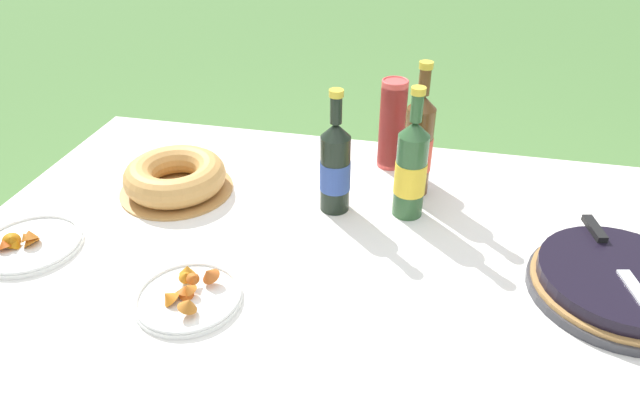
{
  "coord_description": "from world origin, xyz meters",
  "views": [
    {
      "loc": [
        0.19,
        -1.03,
        1.48
      ],
      "look_at": [
        -0.06,
        0.09,
        0.75
      ],
      "focal_mm": 32.0,
      "sensor_mm": 36.0,
      "label": 1
    }
  ],
  "objects_px": {
    "cup_stack": "(392,125)",
    "juice_bottle_red": "(335,167)",
    "snack_plate_near": "(29,244)",
    "cider_bottle_green": "(411,169)",
    "serving_knife": "(617,260)",
    "cider_bottle_amber": "(418,145)",
    "bundt_cake": "(175,177)",
    "berry_tart": "(618,283)",
    "snack_plate_left": "(188,295)"
  },
  "relations": [
    {
      "from": "cup_stack",
      "to": "juice_bottle_red",
      "type": "distance_m",
      "value": 0.28
    },
    {
      "from": "snack_plate_near",
      "to": "cider_bottle_green",
      "type": "bearing_deg",
      "value": 21.82
    },
    {
      "from": "serving_knife",
      "to": "cup_stack",
      "type": "height_order",
      "value": "cup_stack"
    },
    {
      "from": "cup_stack",
      "to": "cider_bottle_amber",
      "type": "relative_size",
      "value": 0.72
    },
    {
      "from": "bundt_cake",
      "to": "snack_plate_near",
      "type": "relative_size",
      "value": 1.28
    },
    {
      "from": "berry_tart",
      "to": "cider_bottle_amber",
      "type": "bearing_deg",
      "value": 143.95
    },
    {
      "from": "bundt_cake",
      "to": "snack_plate_left",
      "type": "height_order",
      "value": "bundt_cake"
    },
    {
      "from": "serving_knife",
      "to": "snack_plate_left",
      "type": "distance_m",
      "value": 0.87
    },
    {
      "from": "cup_stack",
      "to": "snack_plate_near",
      "type": "bearing_deg",
      "value": -142.93
    },
    {
      "from": "bundt_cake",
      "to": "snack_plate_left",
      "type": "relative_size",
      "value": 1.36
    },
    {
      "from": "juice_bottle_red",
      "to": "snack_plate_left",
      "type": "bearing_deg",
      "value": -118.92
    },
    {
      "from": "cider_bottle_green",
      "to": "cider_bottle_amber",
      "type": "relative_size",
      "value": 0.94
    },
    {
      "from": "cider_bottle_amber",
      "to": "juice_bottle_red",
      "type": "bearing_deg",
      "value": -146.23
    },
    {
      "from": "cider_bottle_amber",
      "to": "serving_knife",
      "type": "bearing_deg",
      "value": -33.92
    },
    {
      "from": "bundt_cake",
      "to": "cup_stack",
      "type": "distance_m",
      "value": 0.6
    },
    {
      "from": "bundt_cake",
      "to": "snack_plate_near",
      "type": "bearing_deg",
      "value": -125.82
    },
    {
      "from": "cider_bottle_amber",
      "to": "juice_bottle_red",
      "type": "distance_m",
      "value": 0.23
    },
    {
      "from": "cider_bottle_green",
      "to": "snack_plate_near",
      "type": "bearing_deg",
      "value": -158.18
    },
    {
      "from": "berry_tart",
      "to": "cup_stack",
      "type": "xyz_separation_m",
      "value": [
        -0.52,
        0.45,
        0.1
      ]
    },
    {
      "from": "cup_stack",
      "to": "cider_bottle_green",
      "type": "relative_size",
      "value": 0.77
    },
    {
      "from": "berry_tart",
      "to": "juice_bottle_red",
      "type": "height_order",
      "value": "juice_bottle_red"
    },
    {
      "from": "berry_tart",
      "to": "serving_knife",
      "type": "height_order",
      "value": "serving_knife"
    },
    {
      "from": "serving_knife",
      "to": "bundt_cake",
      "type": "bearing_deg",
      "value": -111.27
    },
    {
      "from": "berry_tart",
      "to": "snack_plate_near",
      "type": "distance_m",
      "value": 1.28
    },
    {
      "from": "serving_knife",
      "to": "cider_bottle_green",
      "type": "distance_m",
      "value": 0.48
    },
    {
      "from": "berry_tart",
      "to": "serving_knife",
      "type": "bearing_deg",
      "value": 102.78
    },
    {
      "from": "serving_knife",
      "to": "cider_bottle_amber",
      "type": "height_order",
      "value": "cider_bottle_amber"
    },
    {
      "from": "serving_knife",
      "to": "snack_plate_near",
      "type": "relative_size",
      "value": 1.61
    },
    {
      "from": "juice_bottle_red",
      "to": "snack_plate_near",
      "type": "bearing_deg",
      "value": -154.07
    },
    {
      "from": "berry_tart",
      "to": "bundt_cake",
      "type": "relative_size",
      "value": 1.19
    },
    {
      "from": "serving_knife",
      "to": "cup_stack",
      "type": "xyz_separation_m",
      "value": [
        -0.51,
        0.42,
        0.06
      ]
    },
    {
      "from": "snack_plate_left",
      "to": "cup_stack",
      "type": "bearing_deg",
      "value": 63.32
    },
    {
      "from": "berry_tart",
      "to": "bundt_cake",
      "type": "xyz_separation_m",
      "value": [
        -1.05,
        0.18,
        0.01
      ]
    },
    {
      "from": "bundt_cake",
      "to": "snack_plate_near",
      "type": "xyz_separation_m",
      "value": [
        -0.22,
        -0.31,
        -0.03
      ]
    },
    {
      "from": "serving_knife",
      "to": "snack_plate_near",
      "type": "height_order",
      "value": "serving_knife"
    },
    {
      "from": "bundt_cake",
      "to": "cider_bottle_green",
      "type": "height_order",
      "value": "cider_bottle_green"
    },
    {
      "from": "serving_knife",
      "to": "juice_bottle_red",
      "type": "xyz_separation_m",
      "value": [
        -0.62,
        0.16,
        0.06
      ]
    },
    {
      "from": "serving_knife",
      "to": "snack_plate_near",
      "type": "distance_m",
      "value": 1.28
    },
    {
      "from": "bundt_cake",
      "to": "cider_bottle_amber",
      "type": "bearing_deg",
      "value": 12.25
    },
    {
      "from": "cider_bottle_amber",
      "to": "cider_bottle_green",
      "type": "bearing_deg",
      "value": -94.16
    },
    {
      "from": "bundt_cake",
      "to": "cup_stack",
      "type": "bearing_deg",
      "value": 26.27
    },
    {
      "from": "berry_tart",
      "to": "snack_plate_left",
      "type": "height_order",
      "value": "same"
    },
    {
      "from": "cider_bottle_amber",
      "to": "snack_plate_left",
      "type": "height_order",
      "value": "cider_bottle_amber"
    },
    {
      "from": "cup_stack",
      "to": "snack_plate_left",
      "type": "xyz_separation_m",
      "value": [
        -0.33,
        -0.66,
        -0.11
      ]
    },
    {
      "from": "berry_tart",
      "to": "cider_bottle_green",
      "type": "distance_m",
      "value": 0.5
    },
    {
      "from": "cider_bottle_amber",
      "to": "juice_bottle_red",
      "type": "relative_size",
      "value": 1.12
    },
    {
      "from": "berry_tart",
      "to": "juice_bottle_red",
      "type": "xyz_separation_m",
      "value": [
        -0.62,
        0.19,
        0.09
      ]
    },
    {
      "from": "cup_stack",
      "to": "cider_bottle_amber",
      "type": "distance_m",
      "value": 0.15
    },
    {
      "from": "berry_tart",
      "to": "serving_knife",
      "type": "distance_m",
      "value": 0.05
    },
    {
      "from": "berry_tart",
      "to": "snack_plate_left",
      "type": "relative_size",
      "value": 1.62
    }
  ]
}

